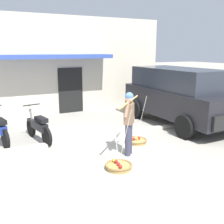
% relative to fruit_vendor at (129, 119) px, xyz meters
% --- Properties ---
extents(ground_plane, '(90.00, 90.00, 0.00)m').
position_rel_fruit_vendor_xyz_m(ground_plane, '(-0.38, 0.83, -0.98)').
color(ground_plane, '#9E998C').
extents(sidewalk_curb, '(20.00, 0.24, 0.10)m').
position_rel_fruit_vendor_xyz_m(sidewalk_curb, '(-0.38, 1.53, -0.93)').
color(sidewalk_curb, '#BAB4A5').
rests_on(sidewalk_curb, ground).
extents(fruit_vendor, '(1.34, 1.37, 1.70)m').
position_rel_fruit_vendor_xyz_m(fruit_vendor, '(0.00, 0.00, 0.00)').
color(fruit_vendor, '#38384C').
rests_on(fruit_vendor, ground).
extents(fruit_basket_left_side, '(0.65, 0.65, 1.45)m').
position_rel_fruit_vendor_xyz_m(fruit_basket_left_side, '(0.65, 0.67, -0.91)').
color(fruit_basket_left_side, '#B2894C').
rests_on(fruit_basket_left_side, ground).
extents(fruit_basket_right_side, '(0.65, 0.65, 1.45)m').
position_rel_fruit_vendor_xyz_m(fruit_basket_right_side, '(-0.65, -0.67, -0.91)').
color(fruit_basket_right_side, '#B2894C').
rests_on(fruit_basket_right_side, ground).
extents(motorcycle_second_in_row, '(0.57, 1.80, 1.09)m').
position_rel_fruit_vendor_xyz_m(motorcycle_second_in_row, '(-1.95, 2.13, -0.53)').
color(motorcycle_second_in_row, black).
rests_on(motorcycle_second_in_row, ground).
extents(parked_truck, '(2.20, 4.83, 2.10)m').
position_rel_fruit_vendor_xyz_m(parked_truck, '(3.20, 1.86, 0.15)').
color(parked_truck, black).
rests_on(parked_truck, ground).
extents(storefront_building, '(13.00, 6.00, 4.20)m').
position_rel_fruit_vendor_xyz_m(storefront_building, '(-1.82, 7.94, 1.12)').
color(storefront_building, beige).
rests_on(storefront_building, ground).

